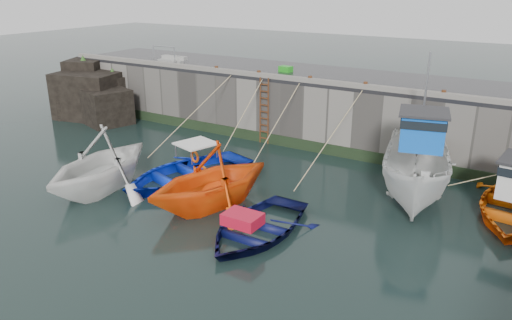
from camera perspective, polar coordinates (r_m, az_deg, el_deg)
The scene contains 23 objects.
ground at distance 15.94m, azimuth -11.43°, elevation -8.62°, with size 120.00×120.00×0.00m, color black.
quay_back at distance 25.31m, azimuth 7.87°, elevation 5.99°, with size 30.00×5.00×3.00m, color slate.
road_back at distance 24.99m, azimuth 8.04°, elevation 9.51°, with size 30.00×5.00×0.16m, color black.
kerb_back at distance 22.86m, azimuth 5.63°, elevation 9.10°, with size 30.00×0.30×0.20m, color slate.
algae_back at distance 23.44m, azimuth 5.17°, elevation 1.79°, with size 30.00×0.08×0.50m, color black.
rock_outcrop at distance 30.40m, azimuth -17.99°, elevation 7.09°, with size 5.85×4.24×3.41m.
ladder at distance 23.95m, azimuth 0.93°, elevation 5.60°, with size 0.51×0.08×3.20m.
boat_near_white at distance 19.89m, azimuth -17.12°, elevation -3.20°, with size 4.49×5.20×2.74m, color silver.
boat_near_white_rope at distance 23.48m, azimuth -7.40°, elevation 1.09°, with size 0.04×6.30×3.10m, color tan, non-canonical shape.
boat_near_blue at distance 19.98m, azimuth -7.89°, elevation -2.36°, with size 4.01×5.61×1.16m, color #0D2BCA.
boat_near_blue_rope at distance 23.14m, azimuth -1.32°, elevation 0.97°, with size 0.04×4.27×3.10m, color tan, non-canonical shape.
boat_near_blacktrim at distance 17.75m, azimuth -5.11°, elevation -5.19°, with size 4.27×4.94×2.60m, color #FE540D.
boat_near_blacktrim_rope at distance 21.53m, azimuth 2.62°, elevation -0.52°, with size 0.04×5.40×3.10m, color tan, non-canonical shape.
boat_near_navy at distance 15.89m, azimuth 0.08°, elevation -8.29°, with size 3.25×4.55×0.94m, color #090D3D.
boat_near_navy_rope at distance 20.17m, azimuth 8.01°, elevation -2.15°, with size 0.04×6.18×3.10m, color tan, non-canonical shape.
boat_far_white at distance 18.80m, azimuth 17.95°, elevation -1.22°, with size 3.86×6.77×5.47m.
fish_crate at distance 25.40m, azimuth 3.41°, elevation 10.35°, with size 0.62×0.42×0.29m, color #1F9B1C.
railing at distance 28.57m, azimuth -9.56°, elevation 11.30°, with size 1.60×1.05×1.00m.
bollard_a at distance 25.49m, azimuth -4.55°, elevation 10.35°, with size 0.18×0.18×0.28m, color #3F1E0F.
bollard_b at distance 24.12m, azimuth 0.33°, elevation 9.86°, with size 0.18×0.18×0.28m, color #3F1E0F.
bollard_c at distance 22.85m, azimuth 6.20°, elevation 9.18°, with size 0.18×0.18×0.28m, color #3F1E0F.
bollard_d at distance 21.88m, azimuth 12.40°, elevation 8.36°, with size 0.18×0.18×0.28m, color #3F1E0F.
bollard_e at distance 21.06m, azimuth 20.64°, elevation 7.11°, with size 0.18×0.18×0.28m, color #3F1E0F.
Camera 1 is at (9.86, -10.02, 7.51)m, focal length 35.00 mm.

